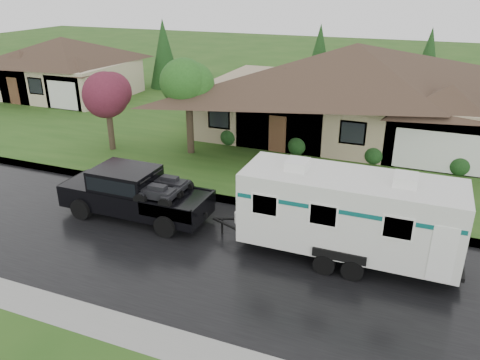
# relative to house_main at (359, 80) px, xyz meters

# --- Properties ---
(ground) EXTENTS (140.00, 140.00, 0.00)m
(ground) POSITION_rel_house_main_xyz_m (-2.29, -13.84, -3.59)
(ground) COLOR #264F18
(ground) RESTS_ON ground
(road) EXTENTS (140.00, 8.00, 0.01)m
(road) POSITION_rel_house_main_xyz_m (-2.29, -15.84, -3.59)
(road) COLOR black
(road) RESTS_ON ground
(curb) EXTENTS (140.00, 0.50, 0.15)m
(curb) POSITION_rel_house_main_xyz_m (-2.29, -11.59, -3.52)
(curb) COLOR gray
(curb) RESTS_ON ground
(lawn) EXTENTS (140.00, 26.00, 0.15)m
(lawn) POSITION_rel_house_main_xyz_m (-2.29, 1.16, -3.52)
(lawn) COLOR #264F18
(lawn) RESTS_ON ground
(house_main) EXTENTS (19.44, 10.80, 6.90)m
(house_main) POSITION_rel_house_main_xyz_m (0.00, 0.00, 0.00)
(house_main) COLOR tan
(house_main) RESTS_ON lawn
(house_far) EXTENTS (10.80, 8.64, 5.80)m
(house_far) POSITION_rel_house_main_xyz_m (-24.07, 2.02, -0.62)
(house_far) COLOR #C3B491
(house_far) RESTS_ON lawn
(tree_left_green) EXTENTS (3.37, 3.37, 5.58)m
(tree_left_green) POSITION_rel_house_main_xyz_m (-8.04, -6.75, 0.43)
(tree_left_green) COLOR #382B1E
(tree_left_green) RESTS_ON lawn
(tree_red) EXTENTS (2.65, 2.65, 4.39)m
(tree_red) POSITION_rel_house_main_xyz_m (-12.53, -7.91, -0.41)
(tree_red) COLOR #382B1E
(tree_red) RESTS_ON lawn
(shrub_row) EXTENTS (13.60, 1.00, 1.00)m
(shrub_row) POSITION_rel_house_main_xyz_m (-0.29, -4.54, -2.94)
(shrub_row) COLOR #143814
(shrub_row) RESTS_ON lawn
(pickup_truck) EXTENTS (6.30, 2.39, 2.10)m
(pickup_truck) POSITION_rel_house_main_xyz_m (-6.80, -14.32, -2.47)
(pickup_truck) COLOR black
(pickup_truck) RESTS_ON ground
(travel_trailer) EXTENTS (7.77, 2.73, 3.48)m
(travel_trailer) POSITION_rel_house_main_xyz_m (2.01, -14.32, -1.74)
(travel_trailer) COLOR silver
(travel_trailer) RESTS_ON ground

